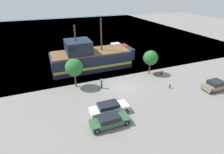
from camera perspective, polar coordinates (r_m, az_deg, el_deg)
The scene contains 12 objects.
ground_plane at distance 28.40m, azimuth 4.15°, elevation -3.38°, with size 160.00×160.00×0.00m, color gray.
water_surface at distance 68.41m, azimuth -12.36°, elevation 14.16°, with size 80.00×80.00×0.00m, color #33566B.
pirate_ship at distance 34.95m, azimuth -7.22°, elevation 6.31°, with size 16.63×6.07×9.50m.
moored_boat_dockside at distance 47.44m, azimuth 1.55°, elevation 9.98°, with size 5.59×2.32×1.43m.
parked_car_curb_front at distance 20.71m, azimuth -0.78°, elevation -13.99°, with size 4.59×1.77×1.39m.
parked_car_curb_mid at distance 31.86m, azimuth 30.68°, elevation -2.32°, with size 4.14×1.92×1.53m.
parked_car_curb_rear at distance 22.43m, azimuth -1.00°, elevation -10.17°, with size 4.98×1.79×1.50m.
fire_hydrant at distance 29.43m, azimuth 18.38°, elevation -2.74°, with size 0.42×0.25×0.76m.
bench_promenade_east at distance 33.06m, azimuth 15.02°, elevation 1.12°, with size 1.54×0.45×0.85m.
pedestrian_walking_near at distance 27.78m, azimuth -3.45°, elevation -2.09°, with size 0.32×0.32×1.67m.
tree_row_east at distance 27.69m, azimuth -12.28°, elevation 3.03°, with size 2.77×2.77×4.76m.
tree_row_mideast at distance 32.53m, azimuth 12.48°, elevation 6.11°, with size 2.66×2.66×4.44m.
Camera 1 is at (-10.96, -22.01, 14.22)m, focal length 28.00 mm.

